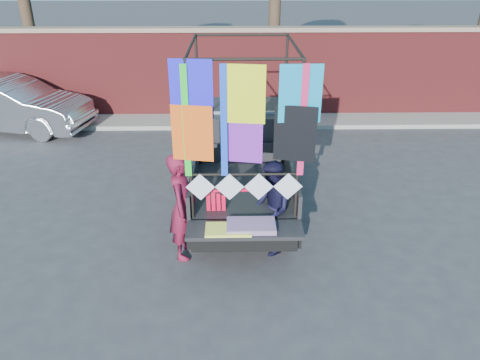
{
  "coord_description": "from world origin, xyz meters",
  "views": [
    {
      "loc": [
        -0.31,
        -6.77,
        4.51
      ],
      "look_at": [
        -0.2,
        -0.13,
        1.27
      ],
      "focal_mm": 35.0,
      "sensor_mm": 36.0,
      "label": 1
    }
  ],
  "objects_px": {
    "sedan": "(10,105)",
    "woman": "(183,206)",
    "man": "(271,208)",
    "pickup_truck": "(241,153)"
  },
  "relations": [
    {
      "from": "sedan",
      "to": "pickup_truck",
      "type": "bearing_deg",
      "value": -108.98
    },
    {
      "from": "sedan",
      "to": "man",
      "type": "relative_size",
      "value": 2.77
    },
    {
      "from": "woman",
      "to": "man",
      "type": "distance_m",
      "value": 1.41
    },
    {
      "from": "sedan",
      "to": "man",
      "type": "distance_m",
      "value": 9.03
    },
    {
      "from": "woman",
      "to": "pickup_truck",
      "type": "bearing_deg",
      "value": -14.53
    },
    {
      "from": "sedan",
      "to": "woman",
      "type": "distance_m",
      "value": 8.11
    },
    {
      "from": "pickup_truck",
      "to": "man",
      "type": "height_order",
      "value": "pickup_truck"
    },
    {
      "from": "man",
      "to": "pickup_truck",
      "type": "bearing_deg",
      "value": -170.58
    },
    {
      "from": "sedan",
      "to": "woman",
      "type": "bearing_deg",
      "value": -127.08
    },
    {
      "from": "pickup_truck",
      "to": "man",
      "type": "xyz_separation_m",
      "value": [
        0.45,
        -2.27,
        -0.02
      ]
    }
  ]
}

